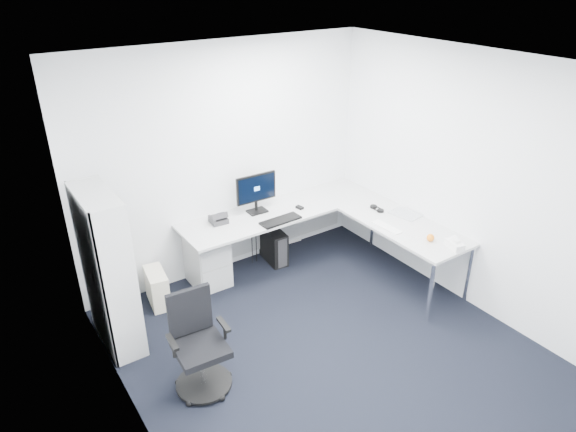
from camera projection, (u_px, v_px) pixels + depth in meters
ground at (336, 358)px, 4.91m from camera, size 4.20×4.20×0.00m
ceiling at (352, 71)px, 3.71m from camera, size 4.20×4.20×0.00m
wall_back at (226, 162)px, 5.87m from camera, size 3.60×0.02×2.70m
wall_left at (134, 307)px, 3.41m from camera, size 0.02×4.20×2.70m
wall_right at (480, 187)px, 5.22m from camera, size 0.02×4.20×2.70m
l_desk at (299, 248)px, 6.06m from camera, size 2.55×1.43×0.74m
drawer_pedestal at (207, 259)px, 5.95m from camera, size 0.40×0.50×0.62m
bookshelf at (108, 271)px, 4.81m from camera, size 0.31×0.81×1.61m
task_chair at (200, 346)px, 4.38m from camera, size 0.55×0.55×0.92m
black_pc_tower at (274, 246)px, 6.43m from camera, size 0.23×0.46×0.43m
beige_pc_tower at (157, 288)px, 5.62m from camera, size 0.25×0.44×0.40m
power_strip at (290, 241)px, 6.92m from camera, size 0.34×0.08×0.04m
monitor at (257, 193)px, 5.97m from camera, size 0.51×0.17×0.49m
black_keyboard at (281, 220)px, 5.86m from camera, size 0.50×0.19×0.02m
mouse at (300, 207)px, 6.16m from camera, size 0.07×0.10×0.03m
desk_phone at (218, 217)px, 5.81m from camera, size 0.19×0.19×0.13m
laptop at (406, 205)px, 5.96m from camera, size 0.40×0.39×0.25m
white_keyboard at (387, 227)px, 5.72m from camera, size 0.12×0.38×0.01m
headphones at (377, 208)px, 6.12m from camera, size 0.13×0.20×0.05m
orange_fruit at (430, 238)px, 5.43m from camera, size 0.08×0.08×0.08m
tissue_box at (455, 245)px, 5.30m from camera, size 0.16×0.23×0.07m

